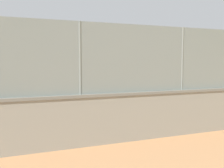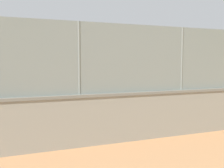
# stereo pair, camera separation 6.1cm
# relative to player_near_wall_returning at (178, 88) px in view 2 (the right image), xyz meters

# --- Properties ---
(ground_plane) EXTENTS (260.00, 260.00, 0.00)m
(ground_plane) POSITION_rel_player_near_wall_returning_xyz_m (3.33, -7.20, -0.93)
(ground_plane) COLOR tan
(perimeter_wall) EXTENTS (33.36, 1.28, 1.43)m
(perimeter_wall) POSITION_rel_player_near_wall_returning_xyz_m (3.48, 4.70, -0.21)
(perimeter_wall) COLOR gray
(perimeter_wall) RESTS_ON ground_plane
(fence_panel_on_wall) EXTENTS (32.76, 1.00, 1.95)m
(fence_panel_on_wall) POSITION_rel_player_near_wall_returning_xyz_m (3.48, 4.70, 1.47)
(fence_panel_on_wall) COLOR gray
(fence_panel_on_wall) RESTS_ON perimeter_wall
(player_near_wall_returning) EXTENTS (0.79, 0.69, 1.59)m
(player_near_wall_returning) POSITION_rel_player_near_wall_returning_xyz_m (0.00, 0.00, 0.00)
(player_near_wall_returning) COLOR #B2B2B2
(player_near_wall_returning) RESTS_ON ground_plane
(player_baseline_waiting) EXTENTS (0.68, 0.99, 1.47)m
(player_baseline_waiting) POSITION_rel_player_near_wall_returning_xyz_m (4.55, -2.21, -0.08)
(player_baseline_waiting) COLOR #B2B2B2
(player_baseline_waiting) RESTS_ON ground_plane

